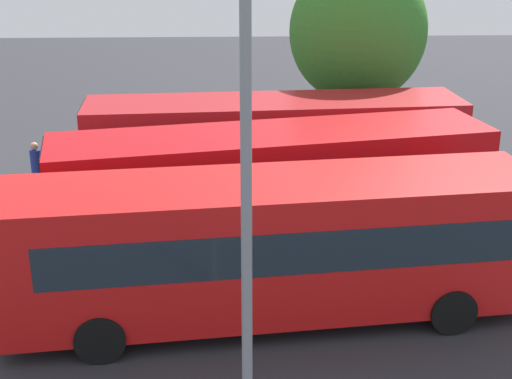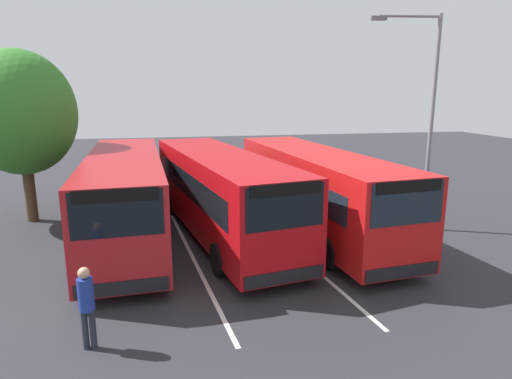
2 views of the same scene
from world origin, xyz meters
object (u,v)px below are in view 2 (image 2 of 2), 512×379
(street_lamp, at_px, (426,111))
(depot_tree, at_px, (21,113))
(bus_center_right, at_px, (316,188))
(bus_center_left, at_px, (220,191))
(bus_far_left, at_px, (126,193))
(pedestrian, at_px, (86,301))

(street_lamp, height_order, depot_tree, street_lamp)
(bus_center_right, relative_size, depot_tree, 1.63)
(bus_center_left, bearing_deg, bus_far_left, -104.99)
(bus_center_right, relative_size, street_lamp, 1.41)
(bus_far_left, distance_m, street_lamp, 11.45)
(bus_center_left, xyz_separation_m, pedestrian, (6.90, -3.58, -0.62))
(bus_far_left, height_order, depot_tree, depot_tree)
(bus_center_left, xyz_separation_m, bus_center_right, (0.23, 3.63, 0.00))
(bus_center_right, height_order, pedestrian, bus_center_right)
(depot_tree, bearing_deg, bus_far_left, 52.81)
(pedestrian, xyz_separation_m, depot_tree, (-10.27, -3.95, 3.37))
(bus_far_left, distance_m, bus_center_left, 3.41)
(pedestrian, bearing_deg, bus_center_right, -41.65)
(bus_far_left, xyz_separation_m, bus_center_right, (0.47, 7.03, 0.00))
(bus_center_right, height_order, depot_tree, depot_tree)
(bus_far_left, xyz_separation_m, pedestrian, (7.15, -0.18, -0.62))
(bus_far_left, height_order, bus_center_left, same)
(bus_far_left, xyz_separation_m, street_lamp, (1.05, 11.03, 2.90))
(bus_far_left, relative_size, depot_tree, 1.62)
(bus_center_right, bearing_deg, bus_center_left, -99.85)
(bus_far_left, bearing_deg, pedestrian, -5.00)
(bus_center_left, distance_m, street_lamp, 8.20)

